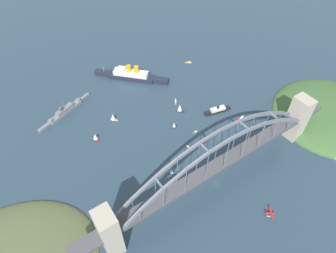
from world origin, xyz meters
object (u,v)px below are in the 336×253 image
(naval_cruiser, at_px, (65,111))
(small_boat_8, at_px, (176,101))
(small_boat_0, at_px, (188,147))
(small_boat_3, at_px, (172,171))
(small_boat_1, at_px, (113,117))
(channel_marker_buoy, at_px, (205,143))
(small_boat_6, at_px, (174,125))
(small_boat_9, at_px, (195,132))
(small_boat_7, at_px, (189,62))
(harbor_ferry_steamer, at_px, (217,110))
(ocean_liner, at_px, (131,75))
(harbor_arch_bridge, at_px, (219,164))
(small_boat_2, at_px, (242,117))
(seaplane_taxiing_near_bridge, at_px, (270,213))
(small_boat_5, at_px, (95,137))
(small_boat_4, at_px, (180,108))

(naval_cruiser, height_order, small_boat_8, naval_cruiser)
(small_boat_0, distance_m, small_boat_3, 36.95)
(small_boat_1, bearing_deg, channel_marker_buoy, -53.45)
(small_boat_6, height_order, small_boat_9, small_boat_6)
(small_boat_7, bearing_deg, harbor_ferry_steamer, -108.43)
(ocean_liner, xyz_separation_m, naval_cruiser, (-97.49, -13.97, -2.79))
(harbor_ferry_steamer, distance_m, channel_marker_buoy, 53.33)
(ocean_liner, distance_m, small_boat_3, 160.05)
(ocean_liner, distance_m, channel_marker_buoy, 143.45)
(harbor_arch_bridge, distance_m, small_boat_2, 96.85)
(ocean_liner, height_order, small_boat_8, ocean_liner)
(harbor_ferry_steamer, relative_size, small_boat_2, 3.51)
(ocean_liner, bearing_deg, naval_cruiser, -171.85)
(harbor_ferry_steamer, xyz_separation_m, small_boat_2, (14.60, -25.86, 1.88))
(small_boat_1, relative_size, small_boat_6, 1.39)
(seaplane_taxiing_near_bridge, distance_m, small_boat_5, 187.50)
(ocean_liner, bearing_deg, small_boat_2, -64.29)
(small_boat_3, bearing_deg, small_boat_2, 8.07)
(small_boat_7, distance_m, small_boat_8, 86.16)
(naval_cruiser, height_order, small_boat_4, naval_cruiser)
(harbor_arch_bridge, distance_m, small_boat_1, 138.01)
(seaplane_taxiing_near_bridge, bearing_deg, small_boat_5, 118.09)
(small_boat_6, bearing_deg, naval_cruiser, 135.52)
(harbor_arch_bridge, xyz_separation_m, small_boat_4, (30.22, 98.96, -23.36))
(small_boat_0, bearing_deg, naval_cruiser, 125.45)
(ocean_liner, height_order, naval_cruiser, ocean_liner)
(naval_cruiser, height_order, small_boat_7, naval_cruiser)
(small_boat_1, relative_size, small_boat_5, 1.13)
(small_boat_2, height_order, small_boat_8, small_boat_2)
(seaplane_taxiing_near_bridge, bearing_deg, small_boat_6, 93.41)
(small_boat_0, height_order, small_boat_5, small_boat_5)
(small_boat_6, relative_size, small_boat_8, 0.82)
(seaplane_taxiing_near_bridge, bearing_deg, channel_marker_buoy, 87.00)
(harbor_arch_bridge, height_order, small_boat_6, harbor_arch_bridge)
(small_boat_0, bearing_deg, small_boat_2, -0.81)
(small_boat_9, bearing_deg, small_boat_5, 151.02)
(harbor_ferry_steamer, distance_m, seaplane_taxiing_near_bridge, 134.25)
(harbor_arch_bridge, bearing_deg, channel_marker_buoy, 62.45)
(small_boat_4, distance_m, small_boat_8, 17.73)
(small_boat_5, bearing_deg, small_boat_9, -28.98)
(small_boat_2, xyz_separation_m, small_boat_9, (-57.13, 13.81, -3.62))
(small_boat_1, relative_size, small_boat_7, 1.36)
(small_boat_0, xyz_separation_m, small_boat_9, (19.06, 12.73, 0.01))
(small_boat_3, bearing_deg, naval_cruiser, 111.47)
(small_boat_6, height_order, channel_marker_buoy, small_boat_6)
(small_boat_4, xyz_separation_m, small_boat_9, (-6.35, -37.91, -4.50))
(harbor_ferry_steamer, relative_size, small_boat_6, 4.34)
(small_boat_3, bearing_deg, small_boat_6, 52.57)
(harbor_arch_bridge, bearing_deg, harbor_ferry_steamer, 47.75)
(naval_cruiser, distance_m, small_boat_8, 132.10)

